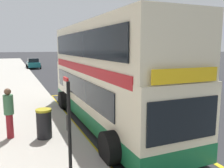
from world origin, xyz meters
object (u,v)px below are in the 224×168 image
object	(u,v)px
double_decker_bus	(106,77)
parked_car_navy_behind	(98,66)
bus_stop_sign	(68,117)
parked_car_teal_kerbside	(33,63)
litter_bin	(44,123)
pedestrian_further_back	(9,111)

from	to	relation	value
double_decker_bus	parked_car_navy_behind	world-z (taller)	double_decker_bus
bus_stop_sign	parked_car_teal_kerbside	size ratio (longest dim) A/B	0.59
bus_stop_sign	parked_car_navy_behind	distance (m)	27.32
parked_car_navy_behind	double_decker_bus	bearing A→B (deg)	-111.47
double_decker_bus	bus_stop_sign	world-z (taller)	double_decker_bus
bus_stop_sign	litter_bin	bearing A→B (deg)	96.57
bus_stop_sign	pedestrian_further_back	distance (m)	3.52
litter_bin	bus_stop_sign	bearing A→B (deg)	-83.43
bus_stop_sign	pedestrian_further_back	bearing A→B (deg)	114.55
pedestrian_further_back	bus_stop_sign	bearing A→B (deg)	-65.45
parked_car_navy_behind	litter_bin	size ratio (longest dim) A/B	3.93
bus_stop_sign	parked_car_teal_kerbside	distance (m)	33.36
pedestrian_further_back	litter_bin	xyz separation A→B (m)	(1.14, -0.48, -0.46)
bus_stop_sign	litter_bin	world-z (taller)	bus_stop_sign
parked_car_teal_kerbside	double_decker_bus	bearing A→B (deg)	88.70
double_decker_bus	parked_car_navy_behind	bearing A→B (deg)	71.16
parked_car_navy_behind	litter_bin	xyz separation A→B (m)	(-10.24, -22.76, -0.12)
parked_car_navy_behind	pedestrian_further_back	world-z (taller)	pedestrian_further_back
bus_stop_sign	parked_car_navy_behind	world-z (taller)	bus_stop_sign
double_decker_bus	bus_stop_sign	size ratio (longest dim) A/B	4.21
litter_bin	parked_car_teal_kerbside	bearing A→B (deg)	85.94
parked_car_teal_kerbside	pedestrian_further_back	world-z (taller)	pedestrian_further_back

